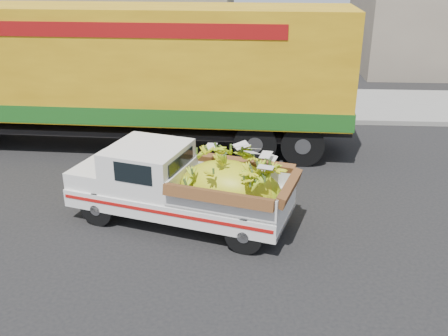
{
  "coord_description": "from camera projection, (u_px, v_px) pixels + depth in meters",
  "views": [
    {
      "loc": [
        2.2,
        -8.3,
        4.89
      ],
      "look_at": [
        1.62,
        0.81,
        1.06
      ],
      "focal_mm": 40.0,
      "sensor_mm": 36.0,
      "label": 1
    }
  ],
  "objects": [
    {
      "name": "building_left",
      "position": [
        38.0,
        15.0,
        23.24
      ],
      "size": [
        18.0,
        6.0,
        5.0
      ],
      "primitive_type": "cube",
      "color": "gray",
      "rests_on": "ground"
    },
    {
      "name": "ground",
      "position": [
        138.0,
        232.0,
        9.66
      ],
      "size": [
        100.0,
        100.0,
        0.0
      ],
      "primitive_type": "plane",
      "color": "black",
      "rests_on": "ground"
    },
    {
      "name": "pickup_truck",
      "position": [
        195.0,
        187.0,
        9.67
      ],
      "size": [
        4.6,
        2.72,
        1.52
      ],
      "rotation": [
        0.0,
        0.0,
        -0.28
      ],
      "color": "black",
      "rests_on": "ground"
    },
    {
      "name": "sidewalk",
      "position": [
        195.0,
        101.0,
        18.28
      ],
      "size": [
        60.0,
        4.0,
        0.14
      ],
      "primitive_type": "cube",
      "color": "gray",
      "rests_on": "ground"
    },
    {
      "name": "curb",
      "position": [
        188.0,
        118.0,
        16.34
      ],
      "size": [
        60.0,
        0.25,
        0.15
      ],
      "primitive_type": "cube",
      "color": "gray",
      "rests_on": "ground"
    },
    {
      "name": "semi_trailer",
      "position": [
        129.0,
        71.0,
        13.37
      ],
      "size": [
        12.03,
        2.93,
        3.8
      ],
      "rotation": [
        0.0,
        0.0,
        -0.03
      ],
      "color": "black",
      "rests_on": "ground"
    }
  ]
}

